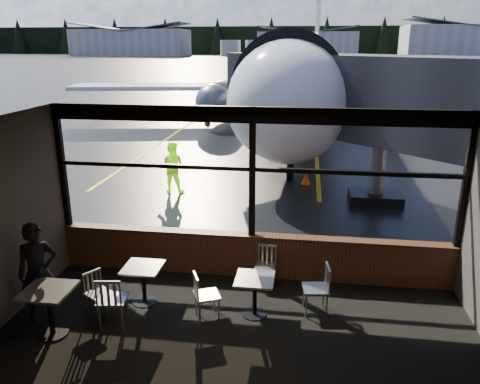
% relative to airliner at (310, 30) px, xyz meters
% --- Properties ---
extents(ground_plane, '(520.00, 520.00, 0.00)m').
position_rel_airliner_xyz_m(ground_plane, '(-0.99, 100.84, -5.37)').
color(ground_plane, black).
rests_on(ground_plane, ground).
extents(carpet_floor, '(8.00, 6.00, 0.01)m').
position_rel_airliner_xyz_m(carpet_floor, '(-0.99, -22.16, -5.36)').
color(carpet_floor, black).
rests_on(carpet_floor, ground).
extents(ceiling, '(8.00, 6.00, 0.04)m').
position_rel_airliner_xyz_m(ceiling, '(-0.99, -22.16, -1.87)').
color(ceiling, '#38332D').
rests_on(ceiling, ground).
extents(window_sill, '(8.00, 0.28, 0.90)m').
position_rel_airliner_xyz_m(window_sill, '(-0.99, -19.16, -4.92)').
color(window_sill, '#4C2817').
rests_on(window_sill, ground).
extents(window_header, '(8.00, 0.18, 0.30)m').
position_rel_airliner_xyz_m(window_header, '(-0.99, -19.16, -2.02)').
color(window_header, black).
rests_on(window_header, ground).
extents(mullion_left, '(0.12, 0.12, 2.60)m').
position_rel_airliner_xyz_m(mullion_left, '(-4.94, -19.16, -3.17)').
color(mullion_left, black).
rests_on(mullion_left, ground).
extents(mullion_centre, '(0.12, 0.12, 2.60)m').
position_rel_airliner_xyz_m(mullion_centre, '(-0.99, -19.16, -3.17)').
color(mullion_centre, black).
rests_on(mullion_centre, ground).
extents(mullion_right, '(0.12, 0.12, 2.60)m').
position_rel_airliner_xyz_m(mullion_right, '(2.96, -19.16, -3.17)').
color(mullion_right, black).
rests_on(mullion_right, ground).
extents(window_transom, '(8.00, 0.10, 0.08)m').
position_rel_airliner_xyz_m(window_transom, '(-0.99, -19.16, -3.07)').
color(window_transom, black).
rests_on(window_transom, ground).
extents(airliner, '(30.70, 36.30, 10.73)m').
position_rel_airliner_xyz_m(airliner, '(0.00, 0.00, 0.00)').
color(airliner, white).
rests_on(airliner, ground_plane).
extents(jet_bridge, '(9.26, 11.32, 4.94)m').
position_rel_airliner_xyz_m(jet_bridge, '(2.61, -13.66, -2.90)').
color(jet_bridge, '#2A2A2C').
rests_on(jet_bridge, ground_plane).
extents(cafe_table_near, '(0.67, 0.67, 0.74)m').
position_rel_airliner_xyz_m(cafe_table_near, '(-0.77, -20.63, -5.00)').
color(cafe_table_near, '#A29C95').
rests_on(cafe_table_near, carpet_floor).
extents(cafe_table_mid, '(0.68, 0.68, 0.75)m').
position_rel_airliner_xyz_m(cafe_table_mid, '(-2.84, -20.50, -4.99)').
color(cafe_table_mid, gray).
rests_on(cafe_table_mid, carpet_floor).
extents(cafe_table_left, '(0.76, 0.76, 0.84)m').
position_rel_airliner_xyz_m(cafe_table_left, '(-4.02, -21.68, -4.95)').
color(cafe_table_left, '#9C9790').
rests_on(cafe_table_left, carpet_floor).
extents(chair_near_e, '(0.57, 0.57, 0.93)m').
position_rel_airliner_xyz_m(chair_near_e, '(0.29, -20.39, -4.90)').
color(chair_near_e, '#B8B3A6').
rests_on(chair_near_e, carpet_floor).
extents(chair_near_w, '(0.63, 0.63, 0.87)m').
position_rel_airliner_xyz_m(chair_near_w, '(-1.58, -20.83, -4.93)').
color(chair_near_w, '#B9B5A7').
rests_on(chair_near_w, carpet_floor).
extents(chair_near_n, '(0.49, 0.49, 0.83)m').
position_rel_airliner_xyz_m(chair_near_n, '(-0.67, -19.56, -4.95)').
color(chair_near_n, beige).
rests_on(chair_near_n, carpet_floor).
extents(chair_mid_s, '(0.60, 0.60, 0.97)m').
position_rel_airliner_xyz_m(chair_mid_s, '(-3.11, -21.28, -4.88)').
color(chair_mid_s, '#A9A499').
rests_on(chair_mid_s, carpet_floor).
extents(chair_mid_w, '(0.61, 0.61, 0.81)m').
position_rel_airliner_xyz_m(chair_mid_w, '(-3.49, -21.00, -4.96)').
color(chair_mid_w, '#BAB5A8').
rests_on(chair_mid_w, carpet_floor).
extents(passenger, '(0.77, 0.71, 1.78)m').
position_rel_airliner_xyz_m(passenger, '(-4.43, -21.25, -4.48)').
color(passenger, black).
rests_on(passenger, carpet_floor).
extents(ground_crew, '(0.81, 0.63, 1.66)m').
position_rel_airliner_xyz_m(ground_crew, '(-4.22, -13.77, -4.54)').
color(ground_crew, '#BFF219').
rests_on(ground_crew, ground_plane).
extents(cone_nose, '(0.31, 0.31, 0.43)m').
position_rel_airliner_xyz_m(cone_nose, '(0.07, -12.26, -5.15)').
color(cone_nose, orange).
rests_on(cone_nose, ground_plane).
extents(cone_wing, '(0.41, 0.41, 0.57)m').
position_rel_airliner_xyz_m(cone_wing, '(-5.87, -0.53, -5.08)').
color(cone_wing, '#FF4208').
rests_on(cone_wing, ground_plane).
extents(hangar_left, '(45.00, 18.00, 11.00)m').
position_rel_airliner_xyz_m(hangar_left, '(-70.99, 160.84, 0.13)').
color(hangar_left, silver).
rests_on(hangar_left, ground_plane).
extents(hangar_mid, '(38.00, 15.00, 10.00)m').
position_rel_airliner_xyz_m(hangar_mid, '(-0.99, 165.84, -0.37)').
color(hangar_mid, silver).
rests_on(hangar_mid, ground_plane).
extents(hangar_right, '(50.00, 20.00, 12.00)m').
position_rel_airliner_xyz_m(hangar_right, '(59.01, 158.84, 0.63)').
color(hangar_right, silver).
rests_on(hangar_right, ground_plane).
extents(fuel_tank_a, '(8.00, 8.00, 6.00)m').
position_rel_airliner_xyz_m(fuel_tank_a, '(-30.99, 162.84, -2.37)').
color(fuel_tank_a, silver).
rests_on(fuel_tank_a, ground_plane).
extents(fuel_tank_b, '(8.00, 8.00, 6.00)m').
position_rel_airliner_xyz_m(fuel_tank_b, '(-20.99, 162.84, -2.37)').
color(fuel_tank_b, silver).
rests_on(fuel_tank_b, ground_plane).
extents(fuel_tank_c, '(8.00, 8.00, 6.00)m').
position_rel_airliner_xyz_m(fuel_tank_c, '(-10.99, 162.84, -2.37)').
color(fuel_tank_c, silver).
rests_on(fuel_tank_c, ground_plane).
extents(treeline, '(360.00, 3.00, 12.00)m').
position_rel_airliner_xyz_m(treeline, '(-0.99, 190.84, 0.63)').
color(treeline, black).
rests_on(treeline, ground_plane).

